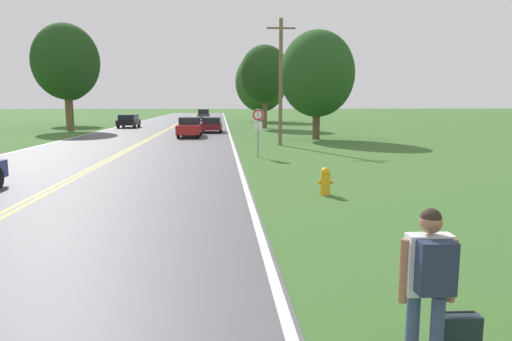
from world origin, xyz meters
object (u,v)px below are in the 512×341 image
object	(u,v)px
tree_mid_treeline	(69,76)
traffic_sign	(258,121)
tree_far_back	(66,62)
fire_hydrant	(325,181)
tree_left_verge	(261,82)
tree_right_cluster	(265,74)
car_black_hatchback_receding	(129,120)
hitchhiker_person	(429,275)
car_red_sedan_mid_near	(190,127)
suitcase	(458,341)
car_dark_grey_hatchback_distant	(204,115)
tree_behind_sign	(317,74)
car_maroon_hatchback_mid_far	(212,124)

from	to	relation	value
tree_mid_treeline	traffic_sign	bearing A→B (deg)	-60.00
traffic_sign	tree_far_back	xyz separation A→B (m)	(-16.77, 23.56, 4.80)
fire_hydrant	tree_left_verge	world-z (taller)	tree_left_verge
tree_right_cluster	tree_left_verge	bearing A→B (deg)	86.13
tree_far_back	car_black_hatchback_receding	bearing A→B (deg)	43.56
car_black_hatchback_receding	hitchhiker_person	bearing A→B (deg)	-164.45
tree_left_verge	tree_far_back	distance (m)	28.74
tree_far_back	car_red_sedan_mid_near	bearing A→B (deg)	-37.39
hitchhiker_person	suitcase	size ratio (longest dim) A/B	2.76
tree_mid_treeline	car_black_hatchback_receding	distance (m)	11.68
fire_hydrant	hitchhiker_person	bearing A→B (deg)	-96.69
hitchhiker_person	suitcase	xyz separation A→B (m)	(0.38, 0.06, -0.77)
hitchhiker_person	car_dark_grey_hatchback_distant	size ratio (longest dim) A/B	0.48
fire_hydrant	tree_mid_treeline	distance (m)	49.60
tree_left_verge	tree_right_cluster	distance (m)	17.54
car_black_hatchback_receding	car_dark_grey_hatchback_distant	size ratio (longest dim) A/B	1.08
tree_right_cluster	car_red_sedan_mid_near	bearing A→B (deg)	-121.35
tree_left_verge	car_black_hatchback_receding	xyz separation A→B (m)	(-15.96, -15.19, -4.87)
tree_left_verge	car_black_hatchback_receding	bearing A→B (deg)	-136.41
tree_behind_sign	car_black_hatchback_receding	bearing A→B (deg)	135.00
tree_behind_sign	traffic_sign	bearing A→B (deg)	-115.86
tree_far_back	car_maroon_hatchback_mid_far	world-z (taller)	tree_far_back
suitcase	tree_behind_sign	xyz separation A→B (m)	(4.76, 29.69, 4.55)
hitchhiker_person	car_maroon_hatchback_mid_far	size ratio (longest dim) A/B	0.41
tree_left_verge	fire_hydrant	bearing A→B (deg)	-93.03
traffic_sign	tree_right_cluster	xyz separation A→B (m)	(2.86, 25.86, 3.87)
suitcase	car_dark_grey_hatchback_distant	distance (m)	66.56
traffic_sign	tree_behind_sign	bearing A→B (deg)	64.14
fire_hydrant	car_black_hatchback_receding	bearing A→B (deg)	109.15
tree_mid_treeline	car_red_sedan_mid_near	world-z (taller)	tree_mid_treeline
traffic_sign	car_maroon_hatchback_mid_far	world-z (taller)	traffic_sign
tree_right_cluster	car_black_hatchback_receding	distance (m)	15.74
tree_behind_sign	tree_mid_treeline	distance (m)	34.81
fire_hydrant	car_red_sedan_mid_near	bearing A→B (deg)	103.19
tree_right_cluster	car_dark_grey_hatchback_distant	bearing A→B (deg)	108.40
hitchhiker_person	suitcase	distance (m)	0.86
car_red_sedan_mid_near	car_black_hatchback_receding	bearing A→B (deg)	-150.43
car_maroon_hatchback_mid_far	car_red_sedan_mid_near	bearing A→B (deg)	-14.59
traffic_sign	car_maroon_hatchback_mid_far	distance (m)	19.81
car_red_sedan_mid_near	suitcase	bearing A→B (deg)	9.78
fire_hydrant	tree_right_cluster	world-z (taller)	tree_right_cluster
tree_mid_treeline	tree_far_back	bearing A→B (deg)	-73.61
suitcase	car_black_hatchback_receding	size ratio (longest dim) A/B	0.16
tree_behind_sign	car_maroon_hatchback_mid_far	size ratio (longest dim) A/B	1.91
car_red_sedan_mid_near	car_maroon_hatchback_mid_far	distance (m)	5.78
car_red_sedan_mid_near	tree_right_cluster	bearing A→B (deg)	149.97
tree_behind_sign	tree_far_back	xyz separation A→B (m)	(-22.07, 12.61, 1.79)
traffic_sign	suitcase	bearing A→B (deg)	-88.33
tree_behind_sign	car_maroon_hatchback_mid_far	xyz separation A→B (m)	(-7.99, 8.65, -4.07)
traffic_sign	tree_far_back	size ratio (longest dim) A/B	0.24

